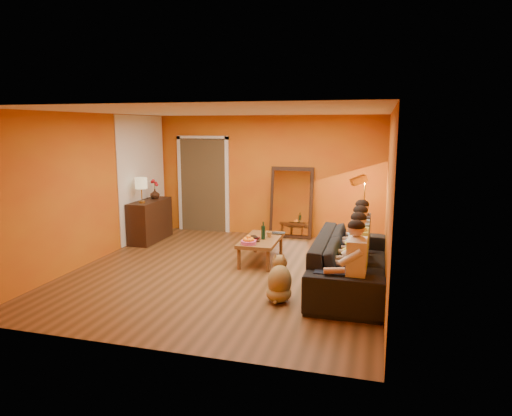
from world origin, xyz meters
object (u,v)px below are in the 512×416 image
(sofa, at_px, (351,262))
(person_far_left, at_px, (356,268))
(tumbler, at_px, (269,235))
(vase, at_px, (155,194))
(person_mid_left, at_px, (358,256))
(wine_bottle, at_px, (263,230))
(coffee_table, at_px, (261,250))
(sideboard, at_px, (150,221))
(laptop, at_px, (276,234))
(floor_lamp, at_px, (364,215))
(person_far_right, at_px, (362,237))
(mirror_frame, at_px, (291,202))
(person_mid_right, at_px, (360,246))
(table_lamp, at_px, (141,190))
(dog, at_px, (280,278))

(sofa, distance_m, person_far_left, 1.03)
(tumbler, xyz_separation_m, vase, (-2.75, 0.96, 0.49))
(person_mid_left, distance_m, wine_bottle, 2.13)
(person_mid_left, bearing_deg, coffee_table, 142.49)
(vase, bearing_deg, sideboard, -90.00)
(wine_bottle, relative_size, laptop, 0.91)
(sideboard, distance_m, person_far_left, 5.15)
(laptop, bearing_deg, floor_lamp, 22.17)
(sofa, relative_size, person_far_right, 2.16)
(vase, bearing_deg, wine_bottle, -22.97)
(person_mid_left, height_order, tumbler, person_mid_left)
(mirror_frame, height_order, tumbler, mirror_frame)
(person_mid_right, height_order, person_far_right, same)
(table_lamp, distance_m, person_mid_left, 4.78)
(mirror_frame, xyz_separation_m, person_mid_left, (1.58, -3.25, -0.15))
(wine_bottle, height_order, vase, vase)
(person_mid_right, xyz_separation_m, vase, (-4.37, 1.87, 0.34))
(laptop, bearing_deg, wine_bottle, -111.20)
(person_mid_right, bearing_deg, table_lamp, 163.16)
(mirror_frame, bearing_deg, wine_bottle, -93.34)
(sideboard, distance_m, person_far_right, 4.50)
(floor_lamp, distance_m, vase, 4.35)
(sideboard, height_order, person_mid_right, person_mid_right)
(sofa, height_order, laptop, sofa)
(sideboard, distance_m, sofa, 4.58)
(mirror_frame, distance_m, person_mid_left, 3.62)
(tumbler, distance_m, laptop, 0.24)
(person_mid_left, height_order, person_far_right, same)
(sofa, xyz_separation_m, tumbler, (-1.49, 1.01, 0.08))
(sofa, distance_m, laptop, 1.90)
(mirror_frame, distance_m, laptop, 1.60)
(dog, distance_m, tumbler, 1.93)
(sofa, relative_size, dog, 4.15)
(sofa, xyz_separation_m, person_mid_left, (0.13, -0.45, 0.23))
(mirror_frame, xyz_separation_m, person_far_right, (1.58, -2.15, -0.15))
(person_far_right, bearing_deg, laptop, 159.37)
(floor_lamp, xyz_separation_m, person_mid_right, (0.03, -1.87, -0.11))
(mirror_frame, height_order, dog, mirror_frame)
(sofa, distance_m, vase, 4.71)
(floor_lamp, relative_size, laptop, 4.23)
(coffee_table, height_order, person_mid_right, person_mid_right)
(floor_lamp, xyz_separation_m, vase, (-4.34, 0.01, 0.23))
(sideboard, xyz_separation_m, table_lamp, (0.00, -0.30, 0.68))
(dog, relative_size, wine_bottle, 2.05)
(person_mid_left, bearing_deg, floor_lamp, 90.71)
(table_lamp, distance_m, coffee_table, 2.82)
(floor_lamp, height_order, person_far_left, floor_lamp)
(sideboard, relative_size, floor_lamp, 0.82)
(vase, bearing_deg, sofa, -24.95)
(dog, bearing_deg, sideboard, 161.71)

